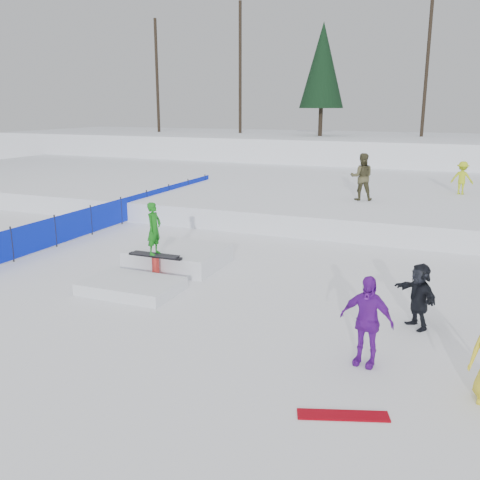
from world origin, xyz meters
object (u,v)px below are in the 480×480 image
at_px(spectator_purple, 366,321).
at_px(jib_rail_feature, 166,262).
at_px(safety_fence, 121,211).
at_px(walker_ygreen, 462,178).
at_px(walker_olive, 362,177).
at_px(spectator_dark, 419,296).

relative_size(spectator_purple, jib_rail_feature, 0.39).
bearing_deg(safety_fence, spectator_purple, -37.09).
distance_m(walker_ygreen, jib_rail_feature, 14.83).
distance_m(spectator_purple, jib_rail_feature, 7.10).
bearing_deg(walker_ygreen, walker_olive, 50.29).
height_order(safety_fence, jib_rail_feature, jib_rail_feature).
xyz_separation_m(walker_ygreen, spectator_purple, (-1.44, -16.15, -0.67)).
distance_m(walker_olive, jib_rail_feature, 10.33).
bearing_deg(walker_olive, spectator_purple, 86.73).
height_order(walker_olive, jib_rail_feature, walker_olive).
relative_size(spectator_purple, spectator_dark, 1.19).
bearing_deg(jib_rail_feature, spectator_dark, -11.05).
distance_m(walker_olive, spectator_purple, 13.22).
height_order(walker_ygreen, spectator_purple, walker_ygreen).
distance_m(spectator_purple, spectator_dark, 2.25).
relative_size(safety_fence, walker_ygreen, 11.10).
xyz_separation_m(spectator_dark, jib_rail_feature, (-6.92, 1.35, -0.41)).
xyz_separation_m(safety_fence, spectator_purple, (11.00, -8.32, 0.30)).
relative_size(walker_ygreen, spectator_purple, 0.85).
bearing_deg(spectator_dark, walker_olive, 157.16).
bearing_deg(walker_olive, walker_ygreen, -153.99).
bearing_deg(spectator_purple, walker_olive, 110.37).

